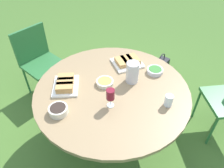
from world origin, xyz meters
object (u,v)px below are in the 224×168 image
object	(u,v)px
wine_glass	(110,95)
dining_table	(112,97)
water_pitcher	(132,72)
handbag	(160,68)
chair_near_right	(39,58)

from	to	relation	value
wine_glass	dining_table	bearing A→B (deg)	-144.46
water_pitcher	wine_glass	bearing A→B (deg)	6.86
wine_glass	handbag	distance (m)	1.68
chair_near_right	wine_glass	bearing A→B (deg)	80.83
chair_near_right	handbag	bearing A→B (deg)	140.19
wine_glass	handbag	bearing A→B (deg)	-169.35
dining_table	handbag	size ratio (longest dim) A/B	3.81
chair_near_right	handbag	distance (m)	1.70
dining_table	handbag	distance (m)	1.43
handbag	chair_near_right	bearing A→B (deg)	-39.81
chair_near_right	wine_glass	world-z (taller)	wine_glass
water_pitcher	chair_near_right	bearing A→B (deg)	-83.29
dining_table	water_pitcher	distance (m)	0.30
dining_table	water_pitcher	xyz separation A→B (m)	(-0.20, 0.07, 0.20)
chair_near_right	handbag	world-z (taller)	chair_near_right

